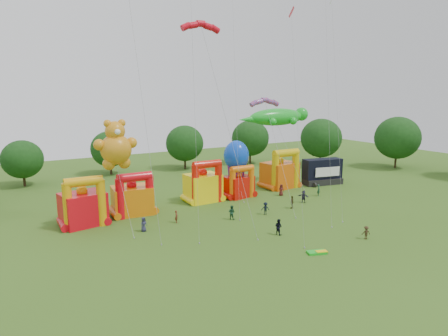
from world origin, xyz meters
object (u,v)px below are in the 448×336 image
gecko_kite (283,134)px  spectator_4 (292,202)px  stage_trailer (322,172)px  teddy_bear_kite (117,154)px  octopus_kite (237,164)px  spectator_0 (144,224)px  bouncy_castle_0 (83,206)px  bouncy_castle_2 (204,186)px

gecko_kite → spectator_4: bearing=-121.6°
stage_trailer → teddy_bear_kite: teddy_bear_kite is taller
octopus_kite → spectator_0: 21.13m
stage_trailer → gecko_kite: bearing=160.3°
bouncy_castle_0 → octopus_kite: size_ratio=0.72×
teddy_bear_kite → gecko_kite: 31.96m
teddy_bear_kite → spectator_4: teddy_bear_kite is taller
gecko_kite → bouncy_castle_0: bearing=-172.4°
gecko_kite → octopus_kite: bearing=-169.0°
stage_trailer → bouncy_castle_0: bearing=-177.2°
bouncy_castle_2 → gecko_kite: bearing=7.6°
bouncy_castle_0 → spectator_4: bearing=-14.8°
gecko_kite → spectator_4: (-7.49, -12.15, -8.44)m
octopus_kite → spectator_4: size_ratio=4.81×
spectator_0 → gecko_kite: bearing=2.2°
octopus_kite → spectator_4: octopus_kite is taller
teddy_bear_kite → spectator_0: teddy_bear_kite is taller
bouncy_castle_2 → spectator_4: 13.82m
bouncy_castle_0 → octopus_kite: 24.94m
bouncy_castle_2 → gecko_kite: size_ratio=0.45×
bouncy_castle_2 → spectator_4: size_ratio=3.48×
teddy_bear_kite → gecko_kite: size_ratio=0.91×
teddy_bear_kite → bouncy_castle_2: bearing=16.4°
spectator_4 → bouncy_castle_0: bearing=-54.7°
bouncy_castle_2 → stage_trailer: size_ratio=0.88×
bouncy_castle_0 → gecko_kite: (35.49, 4.72, 6.90)m
bouncy_castle_0 → teddy_bear_kite: teddy_bear_kite is taller
stage_trailer → spectator_0: bearing=-167.5°
bouncy_castle_2 → octopus_kite: size_ratio=0.72×
teddy_bear_kite → gecko_kite: bearing=11.7°
bouncy_castle_0 → stage_trailer: 42.88m
spectator_0 → spectator_4: bearing=-21.4°
bouncy_castle_2 → spectator_4: (9.54, -9.87, -1.58)m
gecko_kite → octopus_kite: 11.78m
gecko_kite → stage_trailer: bearing=-19.7°
stage_trailer → bouncy_castle_2: bearing=179.2°
spectator_0 → spectator_4: 22.15m
spectator_0 → bouncy_castle_2: bearing=16.3°
gecko_kite → spectator_4: size_ratio=7.80×
stage_trailer → spectator_4: bearing=-147.3°
teddy_bear_kite → spectator_4: (23.81, -5.68, -8.28)m
bouncy_castle_0 → bouncy_castle_2: bearing=7.6°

